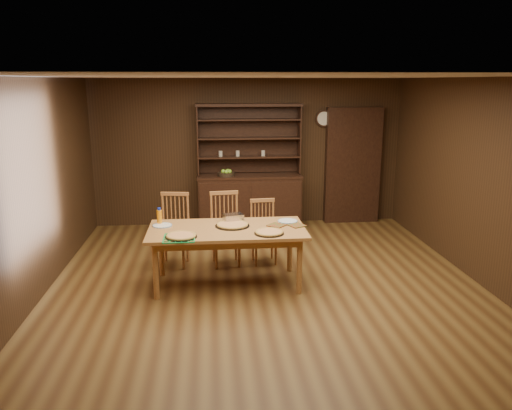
{
  "coord_description": "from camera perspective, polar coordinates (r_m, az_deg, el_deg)",
  "views": [
    {
      "loc": [
        -0.68,
        -5.89,
        2.55
      ],
      "look_at": [
        -0.1,
        0.4,
        0.98
      ],
      "focal_mm": 35.0,
      "sensor_mm": 36.0,
      "label": 1
    }
  ],
  "objects": [
    {
      "name": "chair_center",
      "position": [
        7.1,
        -3.53,
        -2.41
      ],
      "size": [
        0.46,
        0.45,
        1.04
      ],
      "rotation": [
        0.0,
        0.0,
        0.1
      ],
      "color": "#BB6D40",
      "rests_on": "floor"
    },
    {
      "name": "pizza_right",
      "position": [
        6.06,
        1.51,
        -3.14
      ],
      "size": [
        0.36,
        0.36,
        0.04
      ],
      "color": "black",
      "rests_on": "dining_table"
    },
    {
      "name": "wall_clock",
      "position": [
        9.1,
        7.75,
        9.77
      ],
      "size": [
        0.3,
        0.05,
        0.3
      ],
      "color": "#331B11",
      "rests_on": "room_shell"
    },
    {
      "name": "pot_holder_b",
      "position": [
        6.38,
        2.36,
        -2.34
      ],
      "size": [
        0.27,
        0.27,
        0.01
      ],
      "primitive_type": "cube",
      "rotation": [
        0.0,
        0.0,
        -0.72
      ],
      "color": "#A11212",
      "rests_on": "dining_table"
    },
    {
      "name": "plate_left",
      "position": [
        6.48,
        -10.65,
        -2.31
      ],
      "size": [
        0.25,
        0.25,
        0.02
      ],
      "color": "silver",
      "rests_on": "dining_table"
    },
    {
      "name": "fruit_bowl",
      "position": [
        8.72,
        -3.42,
        3.62
      ],
      "size": [
        0.3,
        0.3,
        0.12
      ],
      "color": "black",
      "rests_on": "china_hutch"
    },
    {
      "name": "foil_dish",
      "position": [
        6.58,
        -2.62,
        -1.46
      ],
      "size": [
        0.29,
        0.24,
        0.1
      ],
      "primitive_type": "cube",
      "rotation": [
        0.0,
        0.0,
        0.27
      ],
      "color": "silver",
      "rests_on": "dining_table"
    },
    {
      "name": "pizza_center",
      "position": [
        6.37,
        -2.71,
        -2.27
      ],
      "size": [
        0.44,
        0.44,
        0.04
      ],
      "color": "black",
      "rests_on": "dining_table"
    },
    {
      "name": "chair_right",
      "position": [
        7.17,
        0.85,
        -2.79
      ],
      "size": [
        0.4,
        0.39,
        0.91
      ],
      "rotation": [
        0.0,
        0.0,
        0.09
      ],
      "color": "#BB6D40",
      "rests_on": "floor"
    },
    {
      "name": "juice_bottle",
      "position": [
        6.55,
        -10.98,
        -1.31
      ],
      "size": [
        0.06,
        0.06,
        0.22
      ],
      "color": "orange",
      "rests_on": "dining_table"
    },
    {
      "name": "cooling_rack",
      "position": [
        5.94,
        -8.76,
        -3.73
      ],
      "size": [
        0.43,
        0.43,
        0.02
      ],
      "primitive_type": null,
      "rotation": [
        0.0,
        0.0,
        0.21
      ],
      "color": "#0C9D45",
      "rests_on": "dining_table"
    },
    {
      "name": "doorway",
      "position": [
        9.28,
        10.97,
        4.44
      ],
      "size": [
        1.0,
        0.18,
        2.1
      ],
      "primitive_type": "cube",
      "color": "#331B11",
      "rests_on": "floor"
    },
    {
      "name": "china_hutch",
      "position": [
        8.89,
        -0.76,
        1.29
      ],
      "size": [
        1.84,
        0.52,
        2.17
      ],
      "color": "#331B11",
      "rests_on": "floor"
    },
    {
      "name": "dining_table",
      "position": [
        6.31,
        -3.33,
        -3.35
      ],
      "size": [
        1.97,
        0.98,
        0.75
      ],
      "color": "#B5783F",
      "rests_on": "floor"
    },
    {
      "name": "floor",
      "position": [
        6.45,
        1.21,
        -9.29
      ],
      "size": [
        6.0,
        6.0,
        0.0
      ],
      "primitive_type": "plane",
      "color": "brown",
      "rests_on": "ground"
    },
    {
      "name": "chair_left",
      "position": [
        7.15,
        -9.29,
        -2.48
      ],
      "size": [
        0.48,
        0.46,
        1.03
      ],
      "rotation": [
        0.0,
        0.0,
        -0.15
      ],
      "color": "#BB6D40",
      "rests_on": "floor"
    },
    {
      "name": "pizza_left",
      "position": [
        5.98,
        -8.55,
        -3.51
      ],
      "size": [
        0.38,
        0.38,
        0.04
      ],
      "color": "black",
      "rests_on": "dining_table"
    },
    {
      "name": "plate_right",
      "position": [
        6.58,
        3.64,
        -1.84
      ],
      "size": [
        0.26,
        0.26,
        0.02
      ],
      "color": "silver",
      "rests_on": "dining_table"
    },
    {
      "name": "room_shell",
      "position": [
        6.01,
        1.29,
        4.67
      ],
      "size": [
        6.0,
        6.0,
        6.0
      ],
      "color": "silver",
      "rests_on": "floor"
    },
    {
      "name": "pot_holder_a",
      "position": [
        6.39,
        4.69,
        -2.35
      ],
      "size": [
        0.25,
        0.25,
        0.01
      ],
      "primitive_type": "cube",
      "rotation": [
        0.0,
        0.0,
        0.45
      ],
      "color": "#A11212",
      "rests_on": "dining_table"
    }
  ]
}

